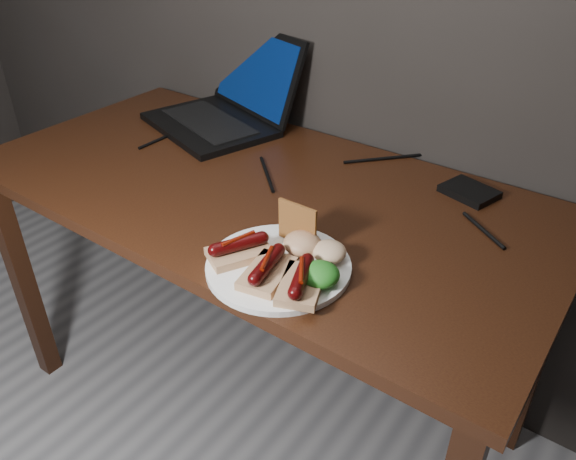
# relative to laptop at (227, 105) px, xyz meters

# --- Properties ---
(desk) EXTENTS (1.40, 0.70, 0.75)m
(desk) POSITION_rel_laptop_xyz_m (0.31, -0.25, -0.14)
(desk) COLOR #351C0D
(desk) RESTS_ON ground
(laptop) EXTENTS (0.45, 0.44, 0.25)m
(laptop) POSITION_rel_laptop_xyz_m (0.00, 0.00, 0.00)
(laptop) COLOR black
(laptop) RESTS_ON desk
(hard_drive) EXTENTS (0.13, 0.12, 0.02)m
(hard_drive) POSITION_rel_laptop_xyz_m (0.73, 0.00, -0.04)
(hard_drive) COLOR black
(hard_drive) RESTS_ON desk
(desk_cables) EXTENTS (0.94, 0.41, 0.01)m
(desk_cables) POSITION_rel_laptop_xyz_m (0.35, -0.10, -0.05)
(desk_cables) COLOR black
(desk_cables) RESTS_ON desk
(plate) EXTENTS (0.29, 0.29, 0.01)m
(plate) POSITION_rel_laptop_xyz_m (0.54, -0.48, -0.05)
(plate) COLOR white
(plate) RESTS_ON desk
(bread_sausage_left) EXTENTS (0.12, 0.13, 0.04)m
(bread_sausage_left) POSITION_rel_laptop_xyz_m (0.47, -0.50, -0.02)
(bread_sausage_left) COLOR tan
(bread_sausage_left) RESTS_ON plate
(bread_sausage_center) EXTENTS (0.09, 0.13, 0.04)m
(bread_sausage_center) POSITION_rel_laptop_xyz_m (0.55, -0.52, -0.02)
(bread_sausage_center) COLOR tan
(bread_sausage_center) RESTS_ON plate
(bread_sausage_right) EXTENTS (0.11, 0.13, 0.04)m
(bread_sausage_right) POSITION_rel_laptop_xyz_m (0.62, -0.51, -0.02)
(bread_sausage_right) COLOR tan
(bread_sausage_right) RESTS_ON plate
(crispbread) EXTENTS (0.09, 0.01, 0.08)m
(crispbread) POSITION_rel_laptop_xyz_m (0.53, -0.40, 0.00)
(crispbread) COLOR #AA652E
(crispbread) RESTS_ON plate
(salad_greens) EXTENTS (0.07, 0.07, 0.04)m
(salad_greens) POSITION_rel_laptop_xyz_m (0.64, -0.48, -0.02)
(salad_greens) COLOR #115815
(salad_greens) RESTS_ON plate
(salsa_mound) EXTENTS (0.07, 0.07, 0.04)m
(salsa_mound) POSITION_rel_laptop_xyz_m (0.56, -0.42, -0.02)
(salsa_mound) COLOR maroon
(salsa_mound) RESTS_ON plate
(coleslaw_mound) EXTENTS (0.06, 0.06, 0.04)m
(coleslaw_mound) POSITION_rel_laptop_xyz_m (0.61, -0.41, -0.02)
(coleslaw_mound) COLOR beige
(coleslaw_mound) RESTS_ON plate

